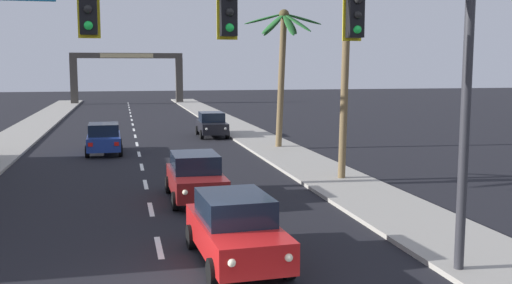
% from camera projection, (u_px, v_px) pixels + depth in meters
% --- Properties ---
extents(sidewalk_right, '(3.20, 110.00, 0.14)m').
position_uv_depth(sidewalk_right, '(281.00, 151.00, 33.09)').
color(sidewalk_right, '#9E998E').
rests_on(sidewalk_right, ground).
extents(lane_markings, '(4.28, 89.01, 0.01)m').
position_uv_depth(lane_markings, '(148.00, 157.00, 31.56)').
color(lane_markings, silver).
rests_on(lane_markings, ground).
extents(traffic_signal_mast, '(11.06, 0.41, 7.12)m').
position_uv_depth(traffic_signal_mast, '(309.00, 44.00, 12.16)').
color(traffic_signal_mast, '#2D2D33').
rests_on(traffic_signal_mast, ground).
extents(sedan_lead_at_stop_bar, '(2.11, 4.51, 1.68)m').
position_uv_depth(sedan_lead_at_stop_bar, '(236.00, 228.00, 14.38)').
color(sedan_lead_at_stop_bar, red).
rests_on(sedan_lead_at_stop_bar, ground).
extents(sedan_third_in_queue, '(1.96, 4.46, 1.68)m').
position_uv_depth(sedan_third_in_queue, '(195.00, 176.00, 21.21)').
color(sedan_third_in_queue, maroon).
rests_on(sedan_third_in_queue, ground).
extents(sedan_oncoming_far, '(2.00, 4.47, 1.68)m').
position_uv_depth(sedan_oncoming_far, '(104.00, 138.00, 32.67)').
color(sedan_oncoming_far, navy).
rests_on(sedan_oncoming_far, ground).
extents(sedan_parked_nearest_kerb, '(2.03, 4.48, 1.68)m').
position_uv_depth(sedan_parked_nearest_kerb, '(212.00, 124.00, 40.62)').
color(sedan_parked_nearest_kerb, black).
rests_on(sedan_parked_nearest_kerb, ground).
extents(palm_right_second, '(3.90, 3.74, 8.87)m').
position_uv_depth(palm_right_second, '(347.00, 19.00, 24.01)').
color(palm_right_second, brown).
rests_on(palm_right_second, ground).
extents(palm_right_third, '(4.58, 4.05, 8.06)m').
position_uv_depth(palm_right_third, '(283.00, 51.00, 33.95)').
color(palm_right_third, brown).
rests_on(palm_right_third, ground).
extents(town_gateway_arch, '(14.45, 0.90, 6.62)m').
position_uv_depth(town_gateway_arch, '(127.00, 71.00, 77.31)').
color(town_gateway_arch, '#423D38').
rests_on(town_gateway_arch, ground).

